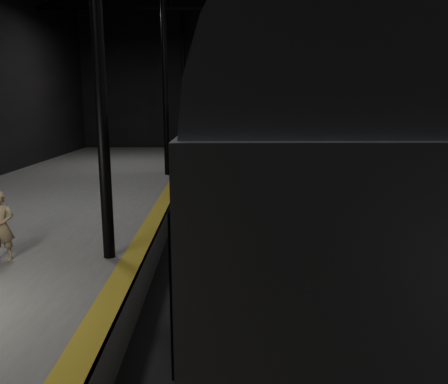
{
  "coord_description": "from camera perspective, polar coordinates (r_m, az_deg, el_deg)",
  "views": [
    {
      "loc": [
        -1.31,
        -13.6,
        4.46
      ],
      "look_at": [
        -1.12,
        -1.44,
        2.0
      ],
      "focal_mm": 35.0,
      "sensor_mm": 36.0,
      "label": 1
    }
  ],
  "objects": [
    {
      "name": "train",
      "position": [
        12.71,
        5.04,
        5.5
      ],
      "size": [
        3.16,
        21.16,
        5.66
      ],
      "color": "#A8AAB0",
      "rests_on": "ground"
    },
    {
      "name": "track",
      "position": [
        14.35,
        4.41,
        -6.42
      ],
      "size": [
        2.4,
        43.0,
        0.24
      ],
      "color": "#3F3328",
      "rests_on": "ground"
    },
    {
      "name": "platform_left",
      "position": [
        15.46,
        -24.55,
        -4.47
      ],
      "size": [
        9.0,
        43.8,
        1.0
      ],
      "primitive_type": "cube",
      "color": "#545451",
      "rests_on": "ground"
    },
    {
      "name": "ground",
      "position": [
        14.37,
        4.4,
        -6.67
      ],
      "size": [
        44.0,
        44.0,
        0.0
      ],
      "primitive_type": "plane",
      "color": "black",
      "rests_on": "ground"
    },
    {
      "name": "tactile_strip",
      "position": [
        14.17,
        -8.75,
        -2.82
      ],
      "size": [
        0.5,
        43.8,
        0.01
      ],
      "primitive_type": "cube",
      "color": "olive",
      "rests_on": "platform_left"
    },
    {
      "name": "woman",
      "position": [
        10.93,
        -27.09,
        -3.99
      ],
      "size": [
        0.6,
        0.41,
        1.58
      ],
      "primitive_type": "imported",
      "rotation": [
        0.0,
        0.0,
        0.06
      ],
      "color": "#917C59",
      "rests_on": "platform_left"
    }
  ]
}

